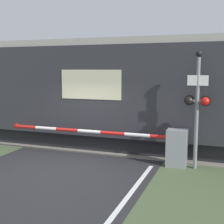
% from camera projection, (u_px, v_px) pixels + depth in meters
% --- Properties ---
extents(ground_plane, '(80.00, 80.00, 0.00)m').
position_uv_depth(ground_plane, '(66.00, 168.00, 9.29)').
color(ground_plane, '#475638').
extents(track_bed, '(36.00, 3.20, 0.13)m').
position_uv_depth(track_bed, '(105.00, 143.00, 12.28)').
color(track_bed, slate).
rests_on(track_bed, ground_plane).
extents(train, '(21.97, 2.86, 3.97)m').
position_uv_depth(train, '(106.00, 92.00, 11.98)').
color(train, black).
rests_on(train, ground_plane).
extents(crossing_barrier, '(6.15, 0.44, 1.14)m').
position_uv_depth(crossing_barrier, '(159.00, 145.00, 9.55)').
color(crossing_barrier, gray).
rests_on(crossing_barrier, ground_plane).
extents(signal_post, '(0.76, 0.26, 3.45)m').
position_uv_depth(signal_post, '(197.00, 103.00, 8.99)').
color(signal_post, gray).
rests_on(signal_post, ground_plane).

